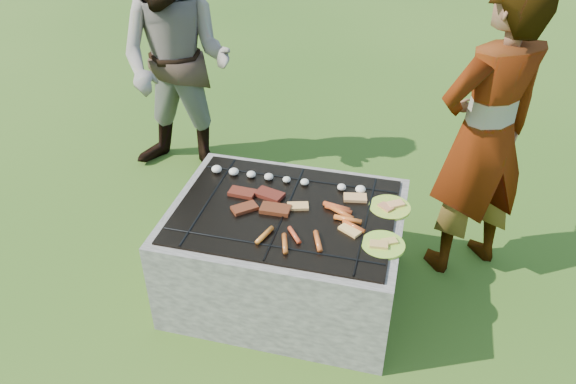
{
  "coord_description": "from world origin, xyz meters",
  "views": [
    {
      "loc": [
        0.63,
        -2.44,
        2.47
      ],
      "look_at": [
        0.0,
        0.05,
        0.7
      ],
      "focal_mm": 35.0,
      "sensor_mm": 36.0,
      "label": 1
    }
  ],
  "objects_px": {
    "plate_near": "(383,245)",
    "bystander": "(177,63)",
    "fire_pit": "(286,255)",
    "plate_far": "(390,207)",
    "cook": "(485,137)"
  },
  "relations": [
    {
      "from": "fire_pit",
      "to": "bystander",
      "type": "height_order",
      "value": "bystander"
    },
    {
      "from": "plate_far",
      "to": "bystander",
      "type": "xyz_separation_m",
      "value": [
        -1.7,
        1.0,
        0.3
      ]
    },
    {
      "from": "bystander",
      "to": "plate_far",
      "type": "bearing_deg",
      "value": -28.88
    },
    {
      "from": "plate_near",
      "to": "bystander",
      "type": "distance_m",
      "value": 2.18
    },
    {
      "from": "plate_near",
      "to": "bystander",
      "type": "height_order",
      "value": "bystander"
    },
    {
      "from": "fire_pit",
      "to": "plate_near",
      "type": "relative_size",
      "value": 5.46
    },
    {
      "from": "plate_near",
      "to": "cook",
      "type": "height_order",
      "value": "cook"
    },
    {
      "from": "fire_pit",
      "to": "plate_far",
      "type": "xyz_separation_m",
      "value": [
        0.56,
        0.17,
        0.33
      ]
    },
    {
      "from": "bystander",
      "to": "fire_pit",
      "type": "bearing_deg",
      "value": -44.33
    },
    {
      "from": "fire_pit",
      "to": "bystander",
      "type": "xyz_separation_m",
      "value": [
        -1.14,
        1.18,
        0.63
      ]
    },
    {
      "from": "cook",
      "to": "bystander",
      "type": "xyz_separation_m",
      "value": [
        -2.17,
        0.63,
        -0.01
      ]
    },
    {
      "from": "bystander",
      "to": "cook",
      "type": "bearing_deg",
      "value": -14.46
    },
    {
      "from": "plate_far",
      "to": "bystander",
      "type": "bearing_deg",
      "value": 149.42
    },
    {
      "from": "plate_near",
      "to": "bystander",
      "type": "relative_size",
      "value": 0.13
    },
    {
      "from": "cook",
      "to": "bystander",
      "type": "relative_size",
      "value": 1.01
    }
  ]
}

